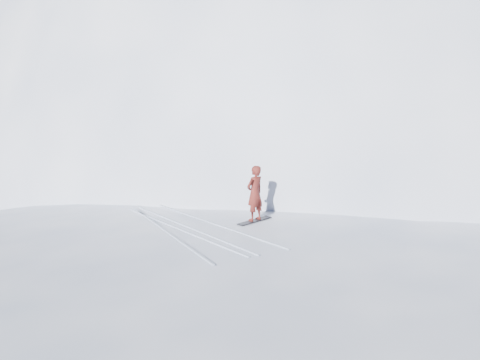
{
  "coord_description": "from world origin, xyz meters",
  "views": [
    {
      "loc": [
        -3.88,
        -7.17,
        6.02
      ],
      "look_at": [
        2.11,
        4.86,
        3.5
      ],
      "focal_mm": 32.0,
      "sensor_mm": 36.0,
      "label": 1
    }
  ],
  "objects": [
    {
      "name": "board_tracks",
      "position": [
        0.03,
        4.13,
        2.42
      ],
      "size": [
        2.72,
        5.99,
        0.04
      ],
      "color": "silver",
      "rests_on": "ground"
    },
    {
      "name": "snowboard",
      "position": [
        2.11,
        3.86,
        2.41
      ],
      "size": [
        1.31,
        0.64,
        0.02
      ],
      "primitive_type": "cube",
      "rotation": [
        0.0,
        0.0,
        0.32
      ],
      "color": "black",
      "rests_on": "near_ridge"
    },
    {
      "name": "wind_bumps",
      "position": [
        -0.56,
        2.12,
        0.0
      ],
      "size": [
        16.0,
        14.4,
        1.0
      ],
      "color": "white",
      "rests_on": "ground"
    },
    {
      "name": "snowboarder",
      "position": [
        2.11,
        3.86,
        3.26
      ],
      "size": [
        0.71,
        0.58,
        1.68
      ],
      "primitive_type": "imported",
      "rotation": [
        0.0,
        0.0,
        3.46
      ],
      "color": "maroon",
      "rests_on": "snowboard"
    },
    {
      "name": "peak_shoulder",
      "position": [
        10.0,
        20.0,
        0.0
      ],
      "size": [
        28.0,
        24.0,
        18.0
      ],
      "primitive_type": "ellipsoid",
      "color": "white",
      "rests_on": "ground"
    },
    {
      "name": "near_ridge",
      "position": [
        1.0,
        3.0,
        0.0
      ],
      "size": [
        36.0,
        28.0,
        4.8
      ],
      "primitive_type": "ellipsoid",
      "color": "white",
      "rests_on": "ground"
    },
    {
      "name": "summit_peak",
      "position": [
        22.0,
        26.0,
        0.0
      ],
      "size": [
        60.0,
        56.0,
        56.0
      ],
      "primitive_type": "ellipsoid",
      "color": "white",
      "rests_on": "ground"
    }
  ]
}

